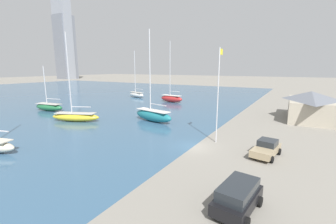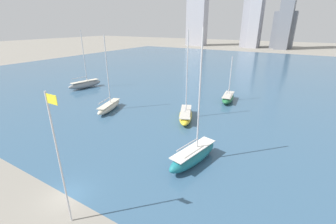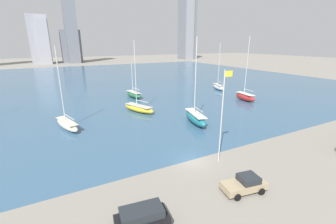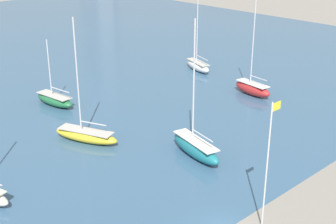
% 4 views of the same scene
% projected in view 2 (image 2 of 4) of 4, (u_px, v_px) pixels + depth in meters
% --- Properties ---
extents(ground_plane, '(500.00, 500.00, 0.00)m').
position_uv_depth(ground_plane, '(67.00, 196.00, 22.50)').
color(ground_plane, gray).
extents(harbor_water, '(180.00, 140.00, 0.00)m').
position_uv_depth(harbor_water, '(241.00, 73.00, 78.63)').
color(harbor_water, '#385B7A').
rests_on(harbor_water, ground_plane).
extents(flag_pole, '(1.24, 0.14, 11.76)m').
position_uv_depth(flag_pole, '(59.00, 158.00, 17.30)').
color(flag_pole, silver).
rests_on(flag_pole, ground_plane).
extents(distant_city_skyline, '(176.86, 21.78, 68.58)m').
position_uv_depth(distant_city_skyline, '(324.00, 8.00, 137.15)').
color(distant_city_skyline, '#8E939E').
rests_on(distant_city_skyline, ground_plane).
extents(sailboat_yellow, '(5.51, 8.84, 15.25)m').
position_uv_depth(sailboat_yellow, '(186.00, 114.00, 40.35)').
color(sailboat_yellow, yellow).
rests_on(sailboat_yellow, harbor_water).
extents(sailboat_teal, '(3.88, 8.82, 15.77)m').
position_uv_depth(sailboat_teal, '(193.00, 155.00, 27.40)').
color(sailboat_teal, '#1E757F').
rests_on(sailboat_teal, harbor_water).
extents(sailboat_cream, '(4.05, 8.47, 14.31)m').
position_uv_depth(sailboat_cream, '(109.00, 106.00, 44.40)').
color(sailboat_cream, beige).
rests_on(sailboat_cream, harbor_water).
extents(sailboat_gray, '(3.74, 9.33, 14.60)m').
position_uv_depth(sailboat_gray, '(85.00, 84.00, 60.12)').
color(sailboat_gray, gray).
rests_on(sailboat_gray, harbor_water).
extents(sailboat_green, '(3.31, 7.74, 9.79)m').
position_uv_depth(sailboat_green, '(228.00, 98.00, 49.61)').
color(sailboat_green, '#236B3D').
rests_on(sailboat_green, harbor_water).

